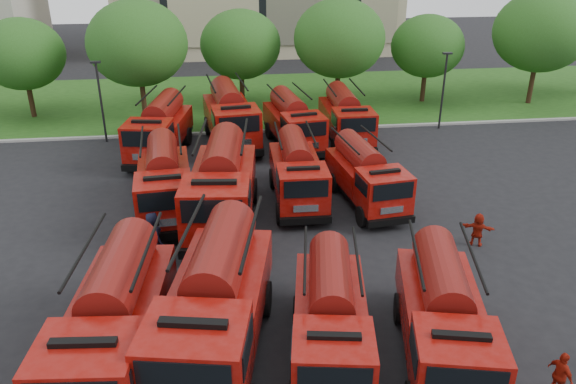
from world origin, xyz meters
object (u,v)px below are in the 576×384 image
fire_truck_3 (443,317)px  firefighter_4 (156,255)px  fire_truck_4 (164,181)px  fire_truck_6 (297,172)px  fire_truck_1 (215,303)px  fire_truck_10 (293,122)px  fire_truck_11 (346,117)px  fire_truck_8 (160,129)px  fire_truck_5 (222,185)px  fire_truck_9 (230,116)px  fire_truck_2 (331,318)px  fire_truck_7 (366,175)px  fire_truck_0 (114,320)px  firefighter_5 (475,245)px

fire_truck_3 → firefighter_4: size_ratio=3.65×
fire_truck_4 → fire_truck_6: (6.34, 0.53, -0.09)m
fire_truck_1 → fire_truck_3: (6.84, -1.16, -0.28)m
fire_truck_10 → fire_truck_11: 3.42m
fire_truck_8 → fire_truck_5: bearing=-59.0°
fire_truck_1 → fire_truck_11: size_ratio=1.20×
fire_truck_3 → fire_truck_6: size_ratio=1.07×
fire_truck_9 → fire_truck_10: fire_truck_9 is taller
fire_truck_2 → fire_truck_7: (3.81, 10.70, -0.01)m
fire_truck_0 → fire_truck_1: size_ratio=0.92×
fire_truck_3 → fire_truck_8: size_ratio=0.94×
fire_truck_2 → fire_truck_4: 12.29m
fire_truck_2 → fire_truck_8: size_ratio=0.89×
fire_truck_2 → fire_truck_6: 11.38m
fire_truck_8 → fire_truck_6: bearing=-35.2°
fire_truck_4 → fire_truck_11: size_ratio=1.03×
fire_truck_11 → firefighter_5: (2.74, -13.58, -1.59)m
fire_truck_3 → fire_truck_4: 14.56m
fire_truck_9 → firefighter_5: size_ratio=5.41×
fire_truck_0 → fire_truck_11: bearing=64.9°
fire_truck_3 → firefighter_4: 11.96m
fire_truck_9 → fire_truck_5: bearing=-100.3°
fire_truck_11 → firefighter_5: bearing=-78.2°
fire_truck_4 → fire_truck_6: size_ratio=1.08×
firefighter_5 → fire_truck_3: bearing=83.5°
fire_truck_8 → firefighter_4: bearing=-77.0°
fire_truck_6 → firefighter_4: 8.09m
fire_truck_0 → fire_truck_11: (11.20, 19.25, -0.12)m
fire_truck_1 → fire_truck_8: size_ratio=1.11×
fire_truck_2 → fire_truck_9: (-2.43, 20.19, 0.30)m
fire_truck_0 → fire_truck_5: bearing=75.1°
fire_truck_1 → fire_truck_4: (-2.33, 10.15, -0.22)m
fire_truck_4 → fire_truck_5: fire_truck_5 is taller
firefighter_4 → fire_truck_1: bearing=166.6°
fire_truck_2 → fire_truck_10: 19.24m
fire_truck_4 → fire_truck_10: size_ratio=1.02×
fire_truck_5 → fire_truck_10: size_ratio=1.17×
fire_truck_2 → fire_truck_5: 10.03m
fire_truck_5 → fire_truck_10: 10.67m
fire_truck_1 → fire_truck_6: fire_truck_1 is taller
firefighter_5 → fire_truck_2: bearing=64.7°
fire_truck_2 → firefighter_4: bearing=140.5°
fire_truck_10 → firefighter_5: size_ratio=4.81×
fire_truck_5 → fire_truck_11: (7.89, 10.11, -0.25)m
fire_truck_8 → fire_truck_11: bearing=15.3°
fire_truck_10 → fire_truck_4: bearing=-138.9°
fire_truck_2 → fire_truck_5: size_ratio=0.81×
fire_truck_3 → fire_truck_8: 21.48m
fire_truck_1 → fire_truck_5: fire_truck_5 is taller
fire_truck_11 → firefighter_4: fire_truck_11 is taller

